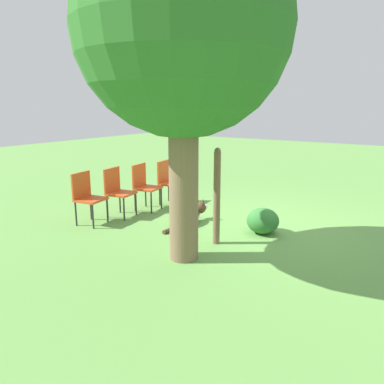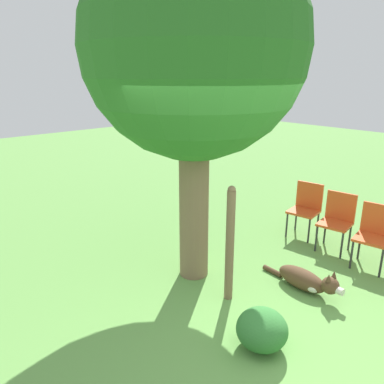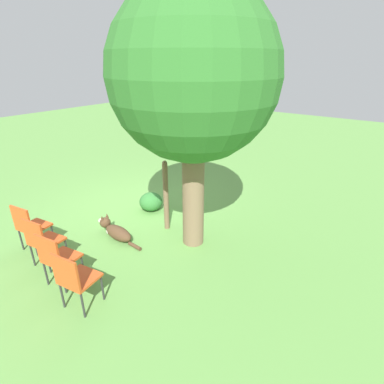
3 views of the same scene
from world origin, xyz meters
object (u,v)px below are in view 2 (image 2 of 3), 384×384
Objects in this scene: fence_post at (230,244)px; dog at (307,280)px; red_chair_1 at (375,232)px; red_chair_2 at (337,218)px; red_chair_3 at (306,206)px; oak_tree at (194,49)px.

dog is at bearing -32.97° from fence_post.
dog is 1.31× the size of red_chair_1.
red_chair_2 is at bearing -5.27° from fence_post.
red_chair_2 is 0.62m from red_chair_3.
oak_tree is at bearing -145.71° from dog.
oak_tree is 4.72× the size of red_chair_3.
fence_post is (-0.85, 0.55, 0.58)m from dog.
red_chair_1 is (2.08, -0.81, -0.20)m from fence_post.
fence_post is at bearing -96.93° from oak_tree.
red_chair_1 is at bearing 70.40° from red_chair_3.
oak_tree is 3.29m from red_chair_2.
oak_tree is at bearing -45.91° from red_chair_1.
red_chair_1 reaches higher than dog.
fence_post reaches higher than red_chair_2.
red_chair_2 is 1.00× the size of red_chair_3.
oak_tree is 4.72× the size of red_chair_1.
oak_tree is 3.43m from red_chair_1.
red_chair_1 is 1.00× the size of red_chair_2.
fence_post is 2.24m from red_chair_1.
fence_post is 1.60× the size of red_chair_1.
oak_tree reaches higher than fence_post.
red_chair_3 is at bearing -109.60° from red_chair_1.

